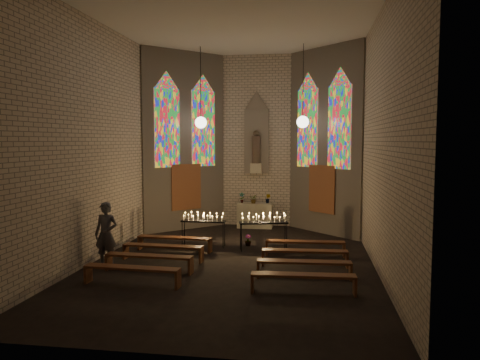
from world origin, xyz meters
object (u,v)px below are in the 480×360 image
object	(u,v)px
votive_stand_right	(264,220)
visitor	(106,234)
aisle_flower_pot	(248,240)
altar	(255,215)
votive_stand_left	(203,219)

from	to	relation	value
votive_stand_right	visitor	size ratio (longest dim) A/B	0.88
aisle_flower_pot	votive_stand_right	bearing A→B (deg)	-43.60
altar	visitor	size ratio (longest dim) A/B	0.77
aisle_flower_pot	votive_stand_right	distance (m)	1.12
votive_stand_right	visitor	world-z (taller)	visitor
altar	votive_stand_left	distance (m)	3.87
votive_stand_left	visitor	xyz separation A→B (m)	(-2.13, -2.83, -0.02)
votive_stand_left	votive_stand_right	xyz separation A→B (m)	(2.03, -0.23, 0.05)
altar	votive_stand_left	bearing A→B (deg)	-109.76
aisle_flower_pot	votive_stand_left	xyz separation A→B (m)	(-1.46, -0.32, 0.74)
aisle_flower_pot	votive_stand_left	bearing A→B (deg)	-167.77
visitor	votive_stand_right	bearing A→B (deg)	34.77
aisle_flower_pot	altar	bearing A→B (deg)	92.72
aisle_flower_pot	votive_stand_left	size ratio (longest dim) A/B	0.26
votive_stand_left	votive_stand_right	world-z (taller)	votive_stand_right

